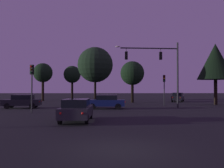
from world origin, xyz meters
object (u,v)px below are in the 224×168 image
Objects in this scene: traffic_light_corner_left at (164,84)px; car_crossing_left at (106,102)px; car_far_lane at (178,97)px; tree_behind_sign at (215,62)px; tree_lot_edge at (43,73)px; traffic_light_corner_right at (32,79)px; tree_left_far at (132,73)px; car_nearside_lane at (77,110)px; traffic_signal_mast_arm at (160,63)px; tree_center_horizon at (95,65)px; car_crossing_right at (22,101)px; tree_right_cluster at (72,75)px.

car_crossing_left is at bearing -144.71° from traffic_light_corner_left.
car_crossing_left and car_far_lane have the same top height.
tree_lot_edge is at bearing 156.08° from tree_behind_sign.
traffic_light_corner_right reaches higher than traffic_light_corner_left.
tree_left_far reaches higher than car_crossing_left.
car_crossing_left is at bearing -108.71° from tree_left_far.
tree_left_far is 16.67m from tree_lot_edge.
car_nearside_lane is at bearing -121.21° from traffic_light_corner_left.
traffic_light_corner_left is 0.61× the size of tree_left_far.
traffic_signal_mast_arm is 1.66× the size of car_far_lane.
car_nearside_lane is 0.59× the size of tree_center_horizon.
car_crossing_right is 17.97m from tree_left_far.
car_nearside_lane is at bearing -71.72° from tree_lot_edge.
traffic_light_corner_right is 11.56m from tree_center_horizon.
traffic_signal_mast_arm is at bearing -56.79° from tree_right_cluster.
tree_lot_edge is (-1.96, 17.11, 4.20)m from car_crossing_right.
tree_behind_sign reaches higher than traffic_signal_mast_arm.
traffic_light_corner_right is 19.81m from tree_left_far.
tree_center_horizon is (-1.45, 5.74, 4.55)m from car_crossing_left.
tree_lot_edge reaches higher than tree_right_cluster.
traffic_light_corner_right reaches higher than car_crossing_left.
tree_left_far is (10.95, 16.44, 1.49)m from traffic_light_corner_right.
traffic_light_corner_left is 17.37m from traffic_light_corner_right.
tree_behind_sign is (2.94, -7.90, 5.09)m from car_far_lane.
tree_left_far reaches higher than car_far_lane.
tree_center_horizon is (5.38, 9.99, 2.22)m from traffic_light_corner_right.
tree_lot_edge is (-26.33, 11.68, -0.88)m from tree_behind_sign.
tree_left_far is 0.96× the size of tree_lot_edge.
tree_lot_edge is (-17.58, 17.22, -0.10)m from traffic_signal_mast_arm.
car_nearside_lane is 1.06× the size of car_crossing_right.
car_nearside_lane is 24.44m from tree_behind_sign.
car_far_lane is at bearing 60.69° from car_nearside_lane.
tree_right_cluster reaches higher than car_crossing_left.
car_crossing_right is 17.73m from tree_lot_edge.
car_nearside_lane is (-9.59, -15.83, -2.04)m from traffic_light_corner_left.
tree_center_horizon is at bearing 88.14° from car_nearside_lane.
traffic_light_corner_right reaches higher than car_nearside_lane.
traffic_signal_mast_arm reaches higher than car_far_lane.
car_nearside_lane is 23.74m from tree_left_far.
tree_right_cluster is (-10.56, 7.99, 0.21)m from tree_left_far.
car_crossing_right is (-9.46, 1.06, 0.00)m from car_crossing_left.
tree_left_far is at bearing 117.20° from traffic_light_corner_left.
car_nearside_lane is (-8.13, -11.39, -4.30)m from traffic_signal_mast_arm.
tree_center_horizon is at bearing 177.82° from traffic_light_corner_left.
car_far_lane is at bearing 64.22° from traffic_light_corner_left.
car_crossing_left is (-7.62, -5.39, -2.05)m from traffic_light_corner_left.
traffic_signal_mast_arm reaches higher than tree_lot_edge.
car_crossing_left is at bearing -75.83° from tree_center_horizon.
tree_behind_sign is 1.29× the size of tree_right_cluster.
car_far_lane is at bearing 50.26° from car_crossing_left.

